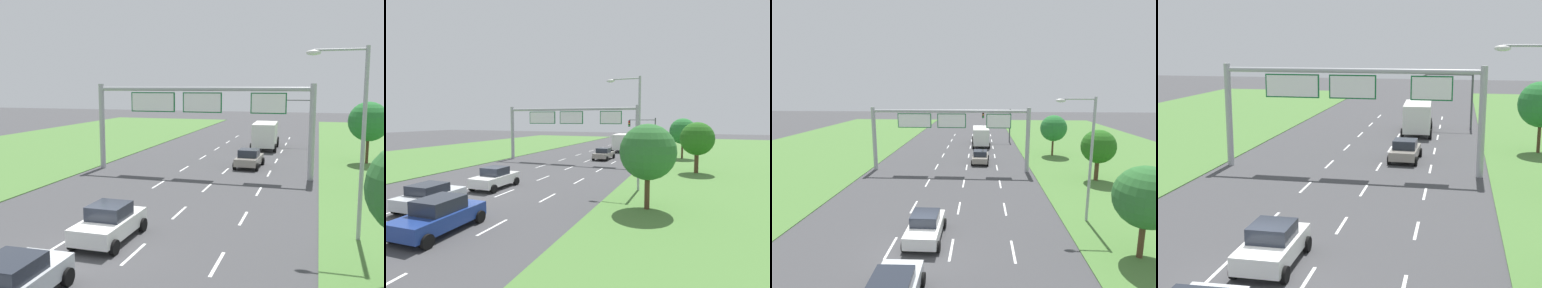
# 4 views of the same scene
# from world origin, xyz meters

# --- Properties ---
(ground_plane) EXTENTS (200.00, 200.00, 0.00)m
(ground_plane) POSITION_xyz_m (0.00, 0.00, 0.00)
(ground_plane) COLOR #424244
(grass_verge_left) EXTENTS (24.00, 120.00, 0.06)m
(grass_verge_left) POSITION_xyz_m (-21.00, 10.00, 0.03)
(grass_verge_left) COLOR #4C7A38
(grass_verge_left) RESTS_ON ground_plane
(lane_dashes_inner_left) EXTENTS (0.14, 62.40, 0.01)m
(lane_dashes_inner_left) POSITION_xyz_m (-1.75, 12.00, 0.00)
(lane_dashes_inner_left) COLOR white
(lane_dashes_inner_left) RESTS_ON ground_plane
(lane_dashes_inner_right) EXTENTS (0.14, 62.40, 0.01)m
(lane_dashes_inner_right) POSITION_xyz_m (1.75, 12.00, 0.00)
(lane_dashes_inner_right) COLOR white
(lane_dashes_inner_right) RESTS_ON ground_plane
(lane_dashes_slip) EXTENTS (0.14, 62.40, 0.01)m
(lane_dashes_slip) POSITION_xyz_m (5.25, 12.00, 0.00)
(lane_dashes_slip) COLOR white
(lane_dashes_slip) RESTS_ON ground_plane
(car_near_red) EXTENTS (2.16, 4.08, 1.65)m
(car_near_red) POSITION_xyz_m (0.07, 1.17, 0.81)
(car_near_red) COLOR white
(car_near_red) RESTS_ON ground_plane
(car_lead_silver) EXTENTS (2.19, 4.17, 1.55)m
(car_lead_silver) POSITION_xyz_m (3.32, 20.22, 0.77)
(car_lead_silver) COLOR gray
(car_lead_silver) RESTS_ON ground_plane
(car_mid_lane) EXTENTS (2.29, 4.13, 1.53)m
(car_mid_lane) POSITION_xyz_m (-0.21, -4.78, 0.77)
(car_mid_lane) COLOR silver
(car_mid_lane) RESTS_ON ground_plane
(car_far_ahead) EXTENTS (2.29, 4.52, 1.66)m
(car_far_ahead) POSITION_xyz_m (3.28, -7.41, 0.82)
(car_far_ahead) COLOR navy
(car_far_ahead) RESTS_ON ground_plane
(box_truck) EXTENTS (2.90, 7.88, 2.88)m
(box_truck) POSITION_xyz_m (3.30, 32.11, 1.60)
(box_truck) COLOR silver
(box_truck) RESTS_ON ground_plane
(sign_gantry) EXTENTS (17.24, 0.44, 7.00)m
(sign_gantry) POSITION_xyz_m (0.01, 16.45, 4.96)
(sign_gantry) COLOR #9EA0A5
(sign_gantry) RESTS_ON ground_plane
(traffic_light_mast) EXTENTS (4.76, 0.49, 5.60)m
(traffic_light_mast) POSITION_xyz_m (6.27, 34.88, 3.87)
(traffic_light_mast) COLOR #47494F
(traffic_light_mast) RESTS_ON ground_plane
(street_lamp) EXTENTS (2.61, 0.32, 8.50)m
(street_lamp) POSITION_xyz_m (10.30, 4.21, 5.08)
(street_lamp) COLOR #9EA0A5
(street_lamp) RESTS_ON ground_plane
(roadside_tree_near) EXTENTS (3.30, 3.30, 5.11)m
(roadside_tree_near) POSITION_xyz_m (11.98, -0.29, 3.45)
(roadside_tree_near) COLOR #513823
(roadside_tree_near) RESTS_ON ground_plane
(roadside_tree_mid) EXTENTS (3.27, 3.27, 5.09)m
(roadside_tree_mid) POSITION_xyz_m (14.78, 13.63, 3.43)
(roadside_tree_mid) COLOR #513823
(roadside_tree_mid) RESTS_ON ground_plane
(roadside_tree_far) EXTENTS (3.47, 3.47, 5.49)m
(roadside_tree_far) POSITION_xyz_m (13.04, 24.69, 3.75)
(roadside_tree_far) COLOR #513823
(roadside_tree_far) RESTS_ON ground_plane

